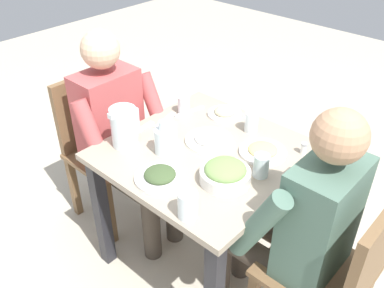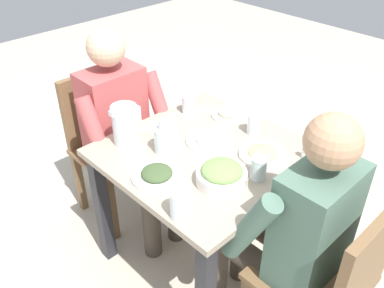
# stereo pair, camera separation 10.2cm
# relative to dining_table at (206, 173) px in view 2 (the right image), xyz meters

# --- Properties ---
(ground_plane) EXTENTS (8.00, 8.00, 0.00)m
(ground_plane) POSITION_rel_dining_table_xyz_m (0.00, 0.00, -0.58)
(ground_plane) COLOR #B7AD99
(dining_table) EXTENTS (0.84, 0.84, 0.70)m
(dining_table) POSITION_rel_dining_table_xyz_m (0.00, 0.00, 0.00)
(dining_table) COLOR gray
(dining_table) RESTS_ON ground_plane
(chair_near) EXTENTS (0.40, 0.40, 0.86)m
(chair_near) POSITION_rel_dining_table_xyz_m (-0.04, -0.71, -0.10)
(chair_near) COLOR brown
(chair_near) RESTS_ON ground_plane
(chair_far) EXTENTS (0.40, 0.40, 0.86)m
(chair_far) POSITION_rel_dining_table_xyz_m (-0.09, 0.71, -0.10)
(chair_far) COLOR brown
(chair_far) RESTS_ON ground_plane
(diner_near) EXTENTS (0.48, 0.53, 1.15)m
(diner_near) POSITION_rel_dining_table_xyz_m (-0.04, -0.50, 0.05)
(diner_near) COLOR #4C6B5B
(diner_near) RESTS_ON ground_plane
(diner_far) EXTENTS (0.48, 0.53, 1.15)m
(diner_far) POSITION_rel_dining_table_xyz_m (-0.09, 0.50, 0.05)
(diner_far) COLOR #B24C4C
(diner_far) RESTS_ON ground_plane
(water_pitcher) EXTENTS (0.16, 0.12, 0.19)m
(water_pitcher) POSITION_rel_dining_table_xyz_m (-0.21, 0.31, 0.22)
(water_pitcher) COLOR silver
(water_pitcher) RESTS_ON dining_table
(salad_bowl) EXTENTS (0.21, 0.21, 0.09)m
(salad_bowl) POSITION_rel_dining_table_xyz_m (-0.12, -0.20, 0.17)
(salad_bowl) COLOR white
(salad_bowl) RESTS_ON dining_table
(plate_yoghurt) EXTENTS (0.23, 0.23, 0.05)m
(plate_yoghurt) POSITION_rel_dining_table_xyz_m (0.07, 0.04, 0.14)
(plate_yoghurt) COLOR white
(plate_yoghurt) RESTS_ON dining_table
(plate_fries) EXTENTS (0.22, 0.22, 0.04)m
(plate_fries) POSITION_rel_dining_table_xyz_m (0.16, -0.20, 0.14)
(plate_fries) COLOR white
(plate_fries) RESTS_ON dining_table
(plate_dolmas) EXTENTS (0.21, 0.21, 0.05)m
(plate_dolmas) POSITION_rel_dining_table_xyz_m (-0.28, 0.01, 0.14)
(plate_dolmas) COLOR white
(plate_dolmas) RESTS_ON dining_table
(plate_beans) EXTENTS (0.18, 0.18, 0.05)m
(plate_beans) POSITION_rel_dining_table_xyz_m (0.31, 0.14, 0.14)
(plate_beans) COLOR white
(plate_beans) RESTS_ON dining_table
(water_glass_by_pitcher) EXTENTS (0.06, 0.06, 0.09)m
(water_glass_by_pitcher) POSITION_rel_dining_table_xyz_m (0.18, 0.31, 0.17)
(water_glass_by_pitcher) COLOR silver
(water_glass_by_pitcher) RESTS_ON dining_table
(water_glass_near_right) EXTENTS (0.07, 0.07, 0.09)m
(water_glass_near_right) POSITION_rel_dining_table_xyz_m (-0.05, 0.19, 0.17)
(water_glass_near_right) COLOR silver
(water_glass_near_right) RESTS_ON dining_table
(water_glass_center) EXTENTS (0.07, 0.07, 0.10)m
(water_glass_center) POSITION_rel_dining_table_xyz_m (0.27, -0.05, 0.18)
(water_glass_center) COLOR silver
(water_glass_center) RESTS_ON dining_table
(water_glass_far_right) EXTENTS (0.07, 0.07, 0.11)m
(water_glass_far_right) POSITION_rel_dining_table_xyz_m (-0.37, -0.23, 0.18)
(water_glass_far_right) COLOR silver
(water_glass_far_right) RESTS_ON dining_table
(water_glass_near_left) EXTENTS (0.07, 0.07, 0.10)m
(water_glass_near_left) POSITION_rel_dining_table_xyz_m (0.02, -0.28, 0.17)
(water_glass_near_left) COLOR silver
(water_glass_near_left) RESTS_ON dining_table
(oil_carafe) EXTENTS (0.08, 0.08, 0.16)m
(oil_carafe) POSITION_rel_dining_table_xyz_m (-0.14, 0.13, 0.18)
(oil_carafe) COLOR silver
(oil_carafe) RESTS_ON dining_table
(salt_shaker) EXTENTS (0.03, 0.03, 0.05)m
(salt_shaker) POSITION_rel_dining_table_xyz_m (0.28, -0.34, 0.15)
(salt_shaker) COLOR white
(salt_shaker) RESTS_ON dining_table
(fork_near) EXTENTS (0.17, 0.06, 0.01)m
(fork_near) POSITION_rel_dining_table_xyz_m (0.06, 0.33, 0.13)
(fork_near) COLOR silver
(fork_near) RESTS_ON dining_table
(knife_near) EXTENTS (0.18, 0.06, 0.01)m
(knife_near) POSITION_rel_dining_table_xyz_m (0.21, 0.30, 0.13)
(knife_near) COLOR silver
(knife_near) RESTS_ON dining_table
(fork_far) EXTENTS (0.17, 0.04, 0.01)m
(fork_far) POSITION_rel_dining_table_xyz_m (-0.08, 0.35, 0.13)
(fork_far) COLOR silver
(fork_far) RESTS_ON dining_table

